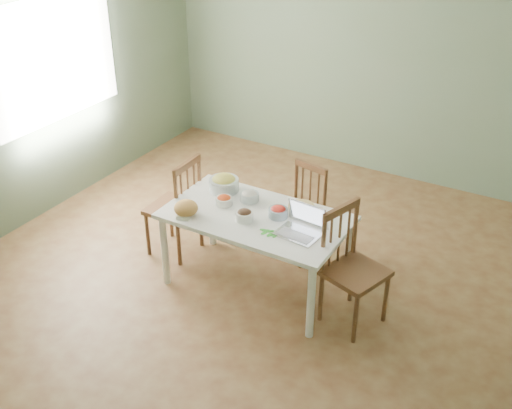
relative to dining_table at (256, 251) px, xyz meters
The scene contains 19 objects.
floor 0.37m from the dining_table, 95.16° to the left, with size 5.00×5.00×0.00m, color brown.
wall_back 2.80m from the dining_table, 90.22° to the left, with size 5.00×0.00×2.70m, color #5F7456.
wall_left 2.71m from the dining_table, behind, with size 0.00×5.00×2.70m, color #5F7456.
window_left 2.77m from the dining_table, behind, with size 0.04×1.60×1.20m, color white.
dining_table is the anchor object (origin of this frame).
chair_far 0.61m from the dining_table, 81.75° to the left, with size 0.38×0.36×0.86m, color #4C2B11, non-canonical shape.
chair_left 0.93m from the dining_table, behind, with size 0.42×0.40×0.96m, color #4C2B11, non-canonical shape.
chair_right 0.90m from the dining_table, ahead, with size 0.43×0.41×0.97m, color #4C2B11, non-canonical shape.
bread_boule 0.70m from the dining_table, 150.55° to the right, with size 0.20×0.20×0.13m, color tan.
butter_stick 0.69m from the dining_table, 143.19° to the right, with size 0.11×0.03×0.03m, color white.
bowl_squash 0.66m from the dining_table, 153.35° to the left, with size 0.26×0.26×0.15m, color #F3D268, non-canonical shape.
bowl_carrot 0.50m from the dining_table, behind, with size 0.14×0.14×0.08m, color #E73700, non-canonical shape.
bowl_onion 0.47m from the dining_table, 132.77° to the left, with size 0.16×0.16×0.09m, color silver, non-canonical shape.
bowl_mushroom 0.41m from the dining_table, 109.98° to the right, with size 0.14×0.14×0.09m, color #331E0E, non-canonical shape.
bowl_redpep 0.43m from the dining_table, 22.92° to the left, with size 0.16×0.16×0.09m, color red, non-canonical shape.
bowl_broccoli 0.53m from the dining_table, 29.16° to the left, with size 0.16×0.16×0.10m, color #203C18, non-canonical shape.
flatbread 0.53m from the dining_table, 49.08° to the left, with size 0.22×0.22×0.02m, color tan.
basil_bunch 0.45m from the dining_table, 37.17° to the right, with size 0.19×0.19×0.02m, color #267A2C, non-canonical shape.
laptop 0.63m from the dining_table, 12.92° to the right, with size 0.33×0.30×0.22m, color silver, non-canonical shape.
Camera 1 is at (2.18, -3.85, 3.27)m, focal length 43.71 mm.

